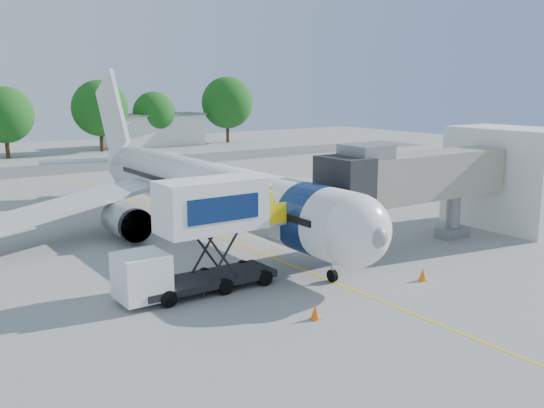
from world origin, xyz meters
TOP-DOWN VIEW (x-y plane):
  - ground at (0.00, 0.00)m, footprint 160.00×160.00m
  - guidance_line at (0.00, 0.00)m, footprint 0.15×70.00m
  - taxiway_strip at (0.00, 42.00)m, footprint 120.00×10.00m
  - aircraft at (0.00, 4.12)m, footprint 34.17×37.73m
  - jet_bridge at (7.99, -7.00)m, footprint 13.90×3.20m
  - terminal_stub at (18.50, -7.00)m, footprint 5.00×8.00m
  - catering_hiloader at (-6.26, -7.00)m, footprint 8.50×2.44m
  - ground_tug at (-0.98, -18.55)m, footprint 4.04×3.12m
  - safety_cone_a at (3.92, -12.05)m, footprint 0.43×0.43m
  - safety_cone_b at (-3.94, -12.99)m, footprint 0.43×0.43m
  - outbuilding_right at (22.00, 62.00)m, footprint 16.40×7.40m
  - tree_d at (-1.93, 56.66)m, footprint 7.69×7.69m
  - tree_e at (11.80, 58.00)m, footprint 8.42×8.42m
  - tree_f at (21.81, 60.99)m, footprint 6.99×6.99m
  - tree_g at (35.08, 59.84)m, footprint 8.92×8.92m

SIDE VIEW (x-z plane):
  - ground at x=0.00m, z-range 0.00..0.00m
  - taxiway_strip at x=0.00m, z-range 0.00..0.01m
  - guidance_line at x=0.00m, z-range 0.00..0.01m
  - safety_cone_b at x=-3.94m, z-range -0.01..0.67m
  - safety_cone_a at x=3.92m, z-range -0.01..0.67m
  - ground_tug at x=-0.98m, z-range 0.04..1.48m
  - outbuilding_right at x=22.00m, z-range 0.01..5.31m
  - catering_hiloader at x=-6.26m, z-range 0.01..5.51m
  - aircraft at x=0.00m, z-range -2.73..8.62m
  - terminal_stub at x=18.50m, z-range 0.00..7.00m
  - jet_bridge at x=7.99m, z-range 1.04..7.64m
  - tree_f at x=21.81m, z-range 0.95..9.87m
  - tree_d at x=-1.93m, z-range 1.05..10.85m
  - tree_e at x=11.80m, z-range 1.15..11.88m
  - tree_g at x=35.08m, z-range 1.22..12.59m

